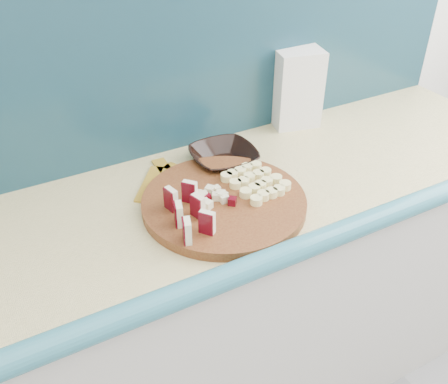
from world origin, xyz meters
TOP-DOWN VIEW (x-y plane):
  - kitchen_counter at (0.10, 1.50)m, footprint 2.20×0.63m
  - backsplash at (0.10, 1.79)m, footprint 2.20×0.02m
  - cutting_board at (0.13, 1.43)m, footprint 0.49×0.49m
  - apple_wedges at (0.01, 1.40)m, footprint 0.10×0.18m
  - apple_chunks at (0.10, 1.43)m, footprint 0.07×0.07m
  - banana_slices at (0.24, 1.45)m, footprint 0.15×0.18m
  - brown_bowl at (0.23, 1.62)m, footprint 0.20×0.20m
  - flour_bag at (0.57, 1.74)m, footprint 0.17×0.14m
  - banana_peel at (0.06, 1.63)m, footprint 0.25×0.21m

SIDE VIEW (x-z plane):
  - kitchen_counter at x=0.10m, z-range 0.00..0.91m
  - banana_peel at x=0.06m, z-range 0.91..0.92m
  - cutting_board at x=0.13m, z-range 0.91..0.94m
  - brown_bowl at x=0.23m, z-range 0.91..0.96m
  - banana_slices at x=0.24m, z-range 0.94..0.96m
  - apple_chunks at x=0.10m, z-range 0.94..0.96m
  - apple_wedges at x=0.01m, z-range 0.94..1.00m
  - flour_bag at x=0.57m, z-range 0.91..1.17m
  - backsplash at x=0.10m, z-range 0.91..1.41m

